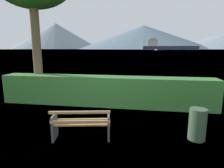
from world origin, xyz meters
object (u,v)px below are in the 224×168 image
object	(u,v)px
fishing_boat_near	(156,50)
trash_bin	(197,124)
park_bench	(81,124)
cargo_ship_large	(166,47)

from	to	relation	value
fishing_boat_near	trash_bin	bearing A→B (deg)	-93.34
park_bench	fishing_boat_near	size ratio (longest dim) A/B	0.29
park_bench	fishing_boat_near	bearing A→B (deg)	85.95
trash_bin	fishing_boat_near	distance (m)	241.27
trash_bin	cargo_ship_large	world-z (taller)	cargo_ship_large
trash_bin	cargo_ship_large	size ratio (longest dim) A/B	0.01
cargo_ship_large	park_bench	bearing A→B (deg)	-96.71
trash_bin	park_bench	bearing A→B (deg)	-171.07
trash_bin	fishing_boat_near	bearing A→B (deg)	86.66
park_bench	cargo_ship_large	world-z (taller)	cargo_ship_large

